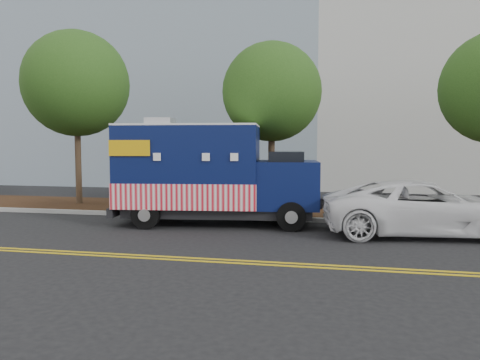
# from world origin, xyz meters

# --- Properties ---
(ground) EXTENTS (120.00, 120.00, 0.00)m
(ground) POSITION_xyz_m (0.00, 0.00, 0.00)
(ground) COLOR black
(ground) RESTS_ON ground
(curb) EXTENTS (120.00, 0.18, 0.15)m
(curb) POSITION_xyz_m (0.00, 1.40, 0.07)
(curb) COLOR #9E9E99
(curb) RESTS_ON ground
(mulch_strip) EXTENTS (120.00, 4.00, 0.15)m
(mulch_strip) POSITION_xyz_m (0.00, 3.50, 0.07)
(mulch_strip) COLOR black
(mulch_strip) RESTS_ON ground
(centerline_near) EXTENTS (120.00, 0.10, 0.01)m
(centerline_near) POSITION_xyz_m (0.00, -4.45, 0.01)
(centerline_near) COLOR gold
(centerline_near) RESTS_ON ground
(centerline_far) EXTENTS (120.00, 0.10, 0.01)m
(centerline_far) POSITION_xyz_m (0.00, -4.70, 0.01)
(centerline_far) COLOR gold
(centerline_far) RESTS_ON ground
(tree_a) EXTENTS (4.49, 4.49, 7.54)m
(tree_a) POSITION_xyz_m (-7.79, 3.38, 5.28)
(tree_a) COLOR #38281C
(tree_a) RESTS_ON ground
(tree_b) EXTENTS (3.83, 3.83, 6.65)m
(tree_b) POSITION_xyz_m (0.67, 3.20, 4.72)
(tree_b) COLOR #38281C
(tree_b) RESTS_ON ground
(sign_post) EXTENTS (0.06, 0.06, 2.40)m
(sign_post) POSITION_xyz_m (-0.84, 1.83, 1.20)
(sign_post) COLOR #473828
(sign_post) RESTS_ON ground
(food_truck) EXTENTS (7.08, 3.35, 3.60)m
(food_truck) POSITION_xyz_m (-1.11, 0.29, 1.63)
(food_truck) COLOR black
(food_truck) RESTS_ON ground
(white_car) EXTENTS (6.17, 3.42, 1.63)m
(white_car) POSITION_xyz_m (5.72, -0.29, 0.82)
(white_car) COLOR white
(white_car) RESTS_ON ground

